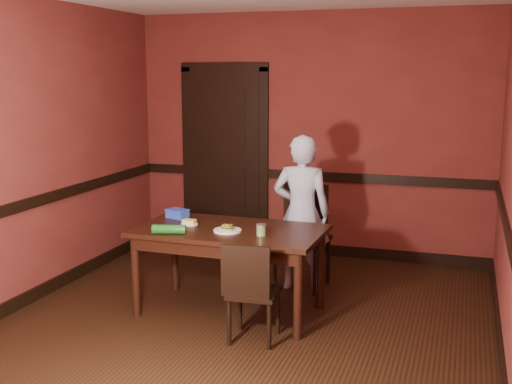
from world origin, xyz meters
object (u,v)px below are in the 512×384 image
Objects in this scene: sauce_jar at (261,230)px; food_tub at (177,214)px; dining_table at (230,270)px; person at (302,213)px; chair_far at (302,237)px; cheese_saucer at (189,223)px; chair_near at (254,290)px; sandwich_plate at (228,229)px.

food_tub is (-0.92, 0.36, -0.01)m from sauce_jar.
person is at bearing 63.13° from dining_table.
chair_far reaches higher than cheese_saucer.
chair_near is 3.42× the size of sandwich_plate.
chair_near is at bearing -50.91° from dining_table.
sandwich_plate is at bearing 59.35° from person.
chair_near is 3.61× the size of food_tub.
dining_table is at bearing -5.20° from food_tub.
chair_far is 0.66× the size of person.
person is (0.43, 0.79, 0.37)m from dining_table.
sandwich_plate is at bearing -51.42° from chair_near.
person reaches higher than chair_near.
chair_near is at bearing -20.93° from food_tub.
person is at bearing 84.04° from sauce_jar.
sauce_jar reaches higher than sandwich_plate.
chair_near is 0.65m from sandwich_plate.
sauce_jar is (0.31, -0.04, 0.03)m from sandwich_plate.
cheese_saucer is at bearing 167.53° from sauce_jar.
chair_near reaches higher than dining_table.
sauce_jar is (0.33, -0.14, 0.42)m from dining_table.
sandwich_plate reaches higher than cheese_saucer.
sauce_jar is (-0.06, 0.35, 0.39)m from chair_near.
dining_table is 6.79× the size of sandwich_plate.
person reaches higher than food_tub.
sandwich_plate is 0.41m from cheese_saucer.
dining_table is 0.95m from chair_far.
sauce_jar is 0.43× the size of food_tub.
cheese_saucer is at bearing 164.09° from sandwich_plate.
dining_table is 10.71× the size of cheese_saucer.
sauce_jar is (-0.10, -0.98, 0.30)m from chair_far.
sauce_jar is 0.65× the size of cheese_saucer.
person is (0.00, -0.05, 0.25)m from chair_far.
chair_near is 8.33× the size of sauce_jar.
sauce_jar is 0.99m from food_tub.
chair_far reaches higher than sandwich_plate.
chair_near is 0.53m from sauce_jar.
chair_far reaches higher than sauce_jar.
chair_near is at bearing 81.97° from person.
person is 10.01× the size of cheese_saucer.
person reaches higher than cheese_saucer.
cheese_saucer is at bearing -37.83° from chair_near.
dining_table is at bearing -110.57° from chair_far.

